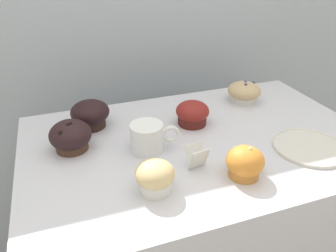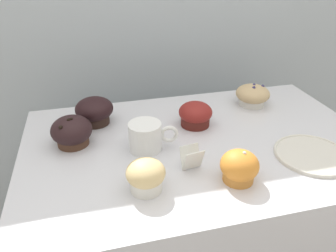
{
  "view_description": "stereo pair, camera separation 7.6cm",
  "coord_description": "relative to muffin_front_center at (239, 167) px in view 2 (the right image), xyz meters",
  "views": [
    {
      "loc": [
        -0.36,
        -0.73,
        1.43
      ],
      "look_at": [
        -0.09,
        0.03,
        0.98
      ],
      "focal_mm": 35.0,
      "sensor_mm": 36.0,
      "label": 1
    },
    {
      "loc": [
        -0.29,
        -0.75,
        1.43
      ],
      "look_at": [
        -0.09,
        0.03,
        0.98
      ],
      "focal_mm": 35.0,
      "sensor_mm": 36.0,
      "label": 2
    }
  ],
  "objects": [
    {
      "name": "wall_back",
      "position": [
        -0.03,
        0.79,
        -0.07
      ],
      "size": [
        3.2,
        0.1,
        1.8
      ],
      "primitive_type": "cube",
      "color": "#A8B2B7",
      "rests_on": "ground"
    },
    {
      "name": "display_counter",
      "position": [
        -0.03,
        0.19,
        -0.5
      ],
      "size": [
        1.0,
        0.64,
        0.93
      ],
      "primitive_type": "cube",
      "color": "silver",
      "rests_on": "ground"
    },
    {
      "name": "muffin_front_center",
      "position": [
        0.0,
        0.0,
        0.0
      ],
      "size": [
        0.09,
        0.09,
        0.08
      ],
      "color": "#CD8035",
      "rests_on": "display_counter"
    },
    {
      "name": "muffin_back_left",
      "position": [
        -0.01,
        0.28,
        -0.0
      ],
      "size": [
        0.1,
        0.1,
        0.07
      ],
      "color": "#511B16",
      "rests_on": "display_counter"
    },
    {
      "name": "muffin_back_right",
      "position": [
        -0.22,
        0.02,
        0.0
      ],
      "size": [
        0.09,
        0.09,
        0.08
      ],
      "color": "silver",
      "rests_on": "display_counter"
    },
    {
      "name": "muffin_front_left",
      "position": [
        -0.31,
        0.37,
        0.01
      ],
      "size": [
        0.12,
        0.12,
        0.08
      ],
      "color": "black",
      "rests_on": "display_counter"
    },
    {
      "name": "muffin_front_right",
      "position": [
        -0.38,
        0.26,
        0.0
      ],
      "size": [
        0.11,
        0.11,
        0.09
      ],
      "color": "#472C1F",
      "rests_on": "display_counter"
    },
    {
      "name": "muffin_back_center",
      "position": [
        0.22,
        0.38,
        -0.0
      ],
      "size": [
        0.12,
        0.12,
        0.08
      ],
      "color": "silver",
      "rests_on": "display_counter"
    },
    {
      "name": "coffee_cup",
      "position": [
        -0.19,
        0.19,
        0.0
      ],
      "size": [
        0.14,
        0.09,
        0.08
      ],
      "color": "white",
      "rests_on": "display_counter"
    },
    {
      "name": "serving_plate",
      "position": [
        0.24,
        0.04,
        -0.03
      ],
      "size": [
        0.2,
        0.2,
        0.01
      ],
      "color": "beige",
      "rests_on": "display_counter"
    },
    {
      "name": "price_card",
      "position": [
        -0.09,
        0.07,
        -0.0
      ],
      "size": [
        0.06,
        0.05,
        0.06
      ],
      "color": "white",
      "rests_on": "display_counter"
    }
  ]
}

